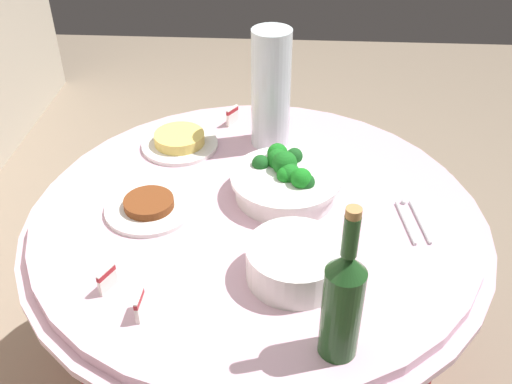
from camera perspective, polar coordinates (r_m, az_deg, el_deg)
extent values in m
cylinder|color=maroon|center=(1.73, 0.00, -11.98)|extent=(1.01, 1.01, 0.69)
cylinder|color=#E0B2C6|center=(1.49, 0.00, -2.80)|extent=(1.16, 1.16, 0.02)
cylinder|color=#E0B2C6|center=(1.47, 0.00, -2.05)|extent=(1.10, 1.10, 0.03)
cylinder|color=white|center=(1.49, 2.89, 0.47)|extent=(0.26, 0.26, 0.05)
cylinder|color=white|center=(1.48, 2.92, 1.45)|extent=(0.28, 0.28, 0.01)
sphere|color=#196C1E|center=(1.48, 2.80, 2.79)|extent=(0.06, 0.06, 0.06)
sphere|color=#19621E|center=(1.46, 3.33, 1.94)|extent=(0.05, 0.05, 0.05)
sphere|color=#19731E|center=(1.46, 3.30, 1.75)|extent=(0.05, 0.05, 0.05)
sphere|color=#19551E|center=(1.51, 0.44, 2.80)|extent=(0.04, 0.04, 0.04)
sphere|color=#19551E|center=(1.44, 4.88, 0.96)|extent=(0.04, 0.04, 0.04)
sphere|color=#19811E|center=(1.44, 4.42, 1.31)|extent=(0.05, 0.05, 0.05)
sphere|color=#197A1E|center=(1.53, 2.10, 3.75)|extent=(0.05, 0.05, 0.05)
sphere|color=#197E1E|center=(1.46, 2.85, 1.63)|extent=(0.04, 0.04, 0.04)
sphere|color=#19701E|center=(1.51, 2.15, 3.12)|extent=(0.06, 0.06, 0.06)
sphere|color=#19521E|center=(1.53, 3.76, 3.52)|extent=(0.04, 0.04, 0.04)
cylinder|color=white|center=(1.28, 3.74, -7.94)|extent=(0.21, 0.21, 0.01)
cylinder|color=white|center=(1.27, 3.76, -7.61)|extent=(0.21, 0.21, 0.01)
cylinder|color=white|center=(1.27, 3.78, -7.29)|extent=(0.21, 0.21, 0.01)
cylinder|color=white|center=(1.26, 3.80, -6.96)|extent=(0.21, 0.21, 0.01)
cylinder|color=white|center=(1.25, 3.82, -6.62)|extent=(0.21, 0.21, 0.01)
cylinder|color=white|center=(1.25, 3.83, -6.28)|extent=(0.21, 0.21, 0.01)
cylinder|color=white|center=(1.24, 3.85, -5.94)|extent=(0.21, 0.21, 0.01)
cylinder|color=white|center=(1.23, 3.87, -5.60)|extent=(0.21, 0.21, 0.01)
cylinder|color=#1F481F|center=(1.08, 8.28, -11.54)|extent=(0.07, 0.07, 0.20)
cone|color=#1F481F|center=(1.00, 8.87, -6.89)|extent=(0.07, 0.07, 0.04)
cylinder|color=#1F481F|center=(0.96, 9.20, -4.26)|extent=(0.03, 0.03, 0.08)
cylinder|color=#B2844C|center=(0.93, 9.48, -2.00)|extent=(0.03, 0.03, 0.02)
cylinder|color=silver|center=(1.64, 1.46, 9.96)|extent=(0.11, 0.11, 0.34)
sphere|color=#E5B26B|center=(1.72, 1.42, 6.38)|extent=(0.06, 0.06, 0.06)
sphere|color=#E5B26B|center=(1.70, 0.76, 5.87)|extent=(0.06, 0.06, 0.06)
sphere|color=#E5B26B|center=(1.70, 2.00, 5.83)|extent=(0.06, 0.06, 0.06)
sphere|color=#72C64C|center=(1.69, 1.04, 7.89)|extent=(0.06, 0.06, 0.06)
sphere|color=#72C64C|center=(1.66, 1.08, 7.30)|extent=(0.06, 0.06, 0.06)
sphere|color=#72C64C|center=(1.68, 2.14, 7.61)|extent=(0.06, 0.06, 0.06)
sphere|color=red|center=(1.66, 0.78, 9.36)|extent=(0.06, 0.06, 0.06)
sphere|color=red|center=(1.64, 1.53, 8.89)|extent=(0.06, 0.06, 0.06)
sphere|color=red|center=(1.67, 2.04, 9.41)|extent=(0.06, 0.06, 0.06)
cylinder|color=silver|center=(1.47, 15.65, -2.81)|extent=(0.16, 0.03, 0.01)
cylinder|color=silver|center=(1.46, 14.31, -2.89)|extent=(0.16, 0.03, 0.01)
sphere|color=silver|center=(1.52, 14.13, -0.97)|extent=(0.01, 0.01, 0.01)
cylinder|color=white|center=(1.48, -10.31, -1.56)|extent=(0.22, 0.22, 0.01)
cylinder|color=brown|center=(1.47, -10.38, -1.05)|extent=(0.12, 0.12, 0.02)
cylinder|color=white|center=(1.72, -7.41, 4.59)|extent=(0.22, 0.22, 0.01)
cylinder|color=#EACC60|center=(1.70, -7.46, 5.21)|extent=(0.14, 0.14, 0.03)
cube|color=white|center=(1.21, -11.22, -10.75)|extent=(0.05, 0.01, 0.05)
cube|color=maroon|center=(1.19, -11.32, -10.17)|extent=(0.05, 0.01, 0.01)
cube|color=white|center=(1.27, -14.26, -8.24)|extent=(0.05, 0.03, 0.05)
cube|color=maroon|center=(1.26, -14.38, -7.67)|extent=(0.05, 0.03, 0.01)
cube|color=white|center=(1.81, -2.31, 7.41)|extent=(0.05, 0.03, 0.05)
cube|color=maroon|center=(1.80, -2.32, 7.90)|extent=(0.05, 0.03, 0.01)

